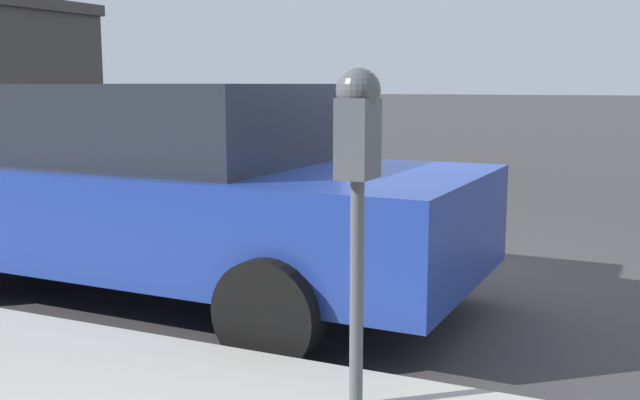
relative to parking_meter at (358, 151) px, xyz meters
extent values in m
plane|color=#3D3A3A|center=(2.61, 0.96, -1.31)|extent=(220.00, 220.00, 0.00)
cylinder|color=#4C5156|center=(0.00, 0.00, -0.63)|extent=(0.06, 0.06, 1.02)
cube|color=#4C5156|center=(0.00, 0.00, 0.05)|extent=(0.20, 0.14, 0.34)
sphere|color=#4C5156|center=(0.00, 0.00, 0.26)|extent=(0.19, 0.19, 0.19)
cube|color=#19389E|center=(0.11, 0.00, 0.01)|extent=(0.01, 0.11, 0.12)
cube|color=black|center=(0.11, 0.00, 0.13)|extent=(0.01, 0.10, 0.08)
cube|color=navy|center=(1.60, 2.26, -0.64)|extent=(1.97, 4.85, 0.70)
cube|color=#232833|center=(1.60, 2.45, 0.00)|extent=(1.70, 2.73, 0.58)
cylinder|color=black|center=(2.51, 0.75, -0.99)|extent=(0.23, 0.64, 0.64)
cylinder|color=black|center=(0.63, 0.78, -0.99)|extent=(0.23, 0.64, 0.64)
cylinder|color=black|center=(2.57, 3.74, -0.99)|extent=(0.23, 0.64, 0.64)
cylinder|color=black|center=(6.23, 7.72, -0.79)|extent=(0.32, 1.05, 1.04)
camera|label=1|loc=(-2.93, -1.17, 0.28)|focal=42.00mm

